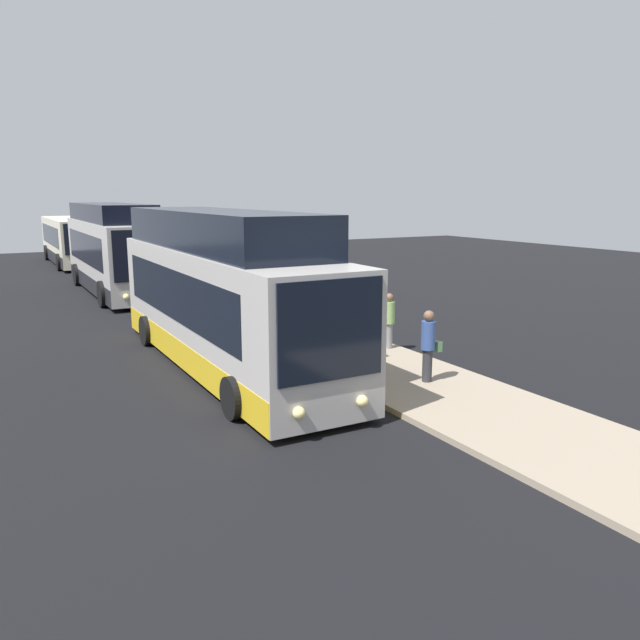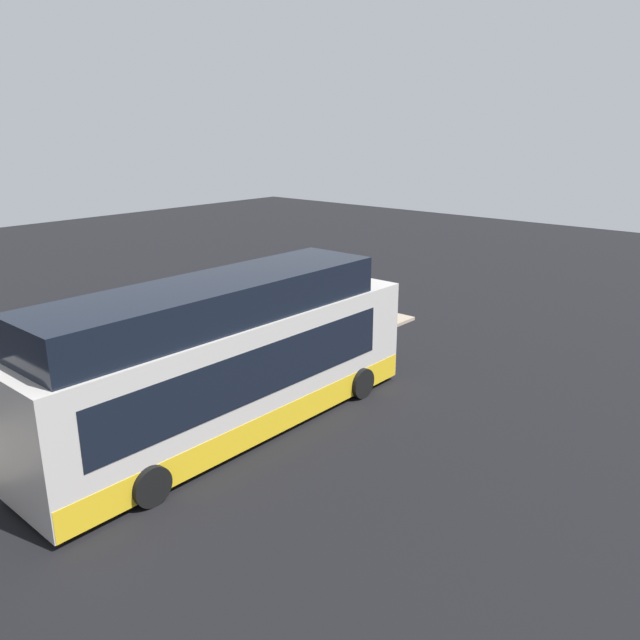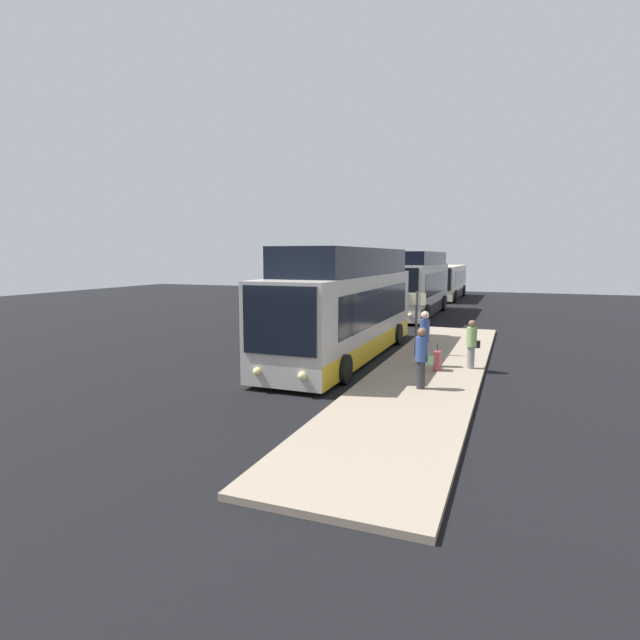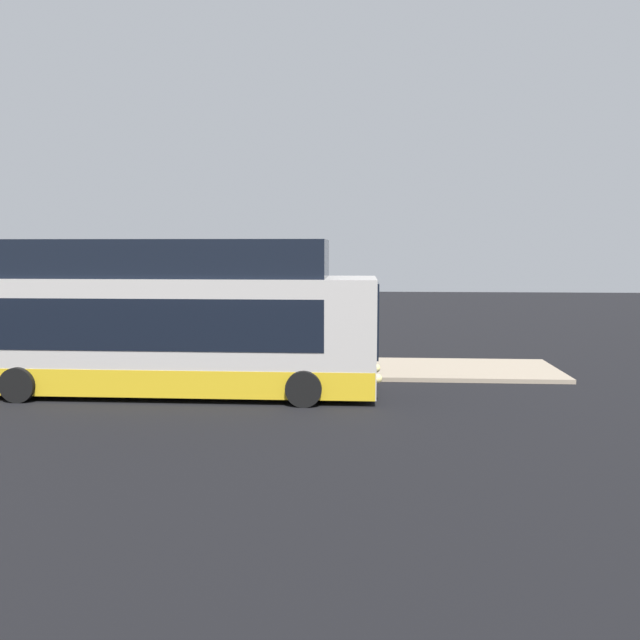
% 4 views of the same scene
% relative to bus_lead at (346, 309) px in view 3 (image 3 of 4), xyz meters
% --- Properties ---
extents(ground, '(80.00, 80.00, 0.00)m').
position_rel_bus_lead_xyz_m(ground, '(1.49, 0.15, -1.83)').
color(ground, black).
extents(platform, '(20.00, 3.36, 0.13)m').
position_rel_bus_lead_xyz_m(platform, '(1.49, 3.43, -1.77)').
color(platform, gray).
rests_on(platform, ground).
extents(bus_lead, '(11.33, 2.80, 4.11)m').
position_rel_bus_lead_xyz_m(bus_lead, '(0.00, 0.00, 0.00)').
color(bus_lead, '#B2ADA8').
rests_on(bus_lead, ground).
extents(bus_second, '(11.01, 2.79, 4.09)m').
position_rel_bus_lead_xyz_m(bus_second, '(-14.47, -0.00, 0.04)').
color(bus_second, '#B2ADA8').
rests_on(bus_second, ground).
extents(bus_third, '(10.96, 2.86, 2.96)m').
position_rel_bus_lead_xyz_m(bus_third, '(-28.37, 0.00, -0.36)').
color(bus_third, beige).
rests_on(bus_third, ground).
extents(passenger_boarding, '(0.36, 0.52, 1.72)m').
position_rel_bus_lead_xyz_m(passenger_boarding, '(4.07, 3.60, -0.76)').
color(passenger_boarding, '#2D2D33').
rests_on(passenger_boarding, platform).
extents(passenger_waiting, '(0.58, 0.48, 1.86)m').
position_rel_bus_lead_xyz_m(passenger_waiting, '(1.14, 3.16, -0.66)').
color(passenger_waiting, silver).
rests_on(passenger_waiting, platform).
extents(passenger_with_bags, '(0.59, 0.49, 1.61)m').
position_rel_bus_lead_xyz_m(passenger_with_bags, '(0.91, 4.68, -0.83)').
color(passenger_with_bags, gray).
rests_on(passenger_with_bags, platform).
extents(suitcase, '(0.38, 0.20, 0.87)m').
position_rel_bus_lead_xyz_m(suitcase, '(1.61, 3.68, -1.39)').
color(suitcase, maroon).
rests_on(suitcase, platform).
extents(sign_post, '(0.10, 0.65, 2.38)m').
position_rel_bus_lead_xyz_m(sign_post, '(-0.76, 2.54, -0.21)').
color(sign_post, '#4C4C51').
rests_on(sign_post, platform).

